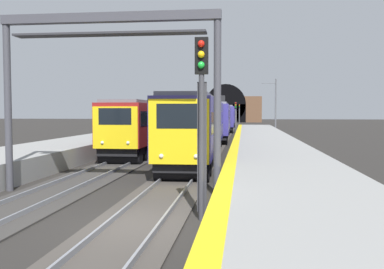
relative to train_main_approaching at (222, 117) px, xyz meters
name	(u,v)px	position (x,y,z in m)	size (l,w,h in m)	color
ground_plane	(136,226)	(-48.48, 0.00, -2.33)	(320.00, 320.00, 0.00)	#282623
platform_right	(304,211)	(-48.48, -4.57, -1.79)	(112.00, 4.79, 1.09)	gray
platform_right_edge_strip	(223,189)	(-48.48, -2.43, -1.24)	(112.00, 0.50, 0.01)	yellow
track_main_line	(136,225)	(-48.48, 0.00, -2.29)	(160.00, 2.65, 0.21)	#423D38
train_main_approaching	(222,117)	(0.00, 0.00, 0.00)	(84.13, 3.15, 4.97)	navy
train_adjacent_platform	(185,119)	(-6.64, 4.39, -0.08)	(59.05, 2.87, 3.89)	maroon
railway_signal_near	(202,111)	(-47.58, -1.75, 0.88)	(0.39, 0.38, 5.32)	#38383D
railway_signal_mid	(236,114)	(4.26, -1.75, 0.47)	(0.39, 0.38, 4.58)	#4C4C54
railway_signal_far	(239,111)	(55.41, -1.75, 0.78)	(0.39, 0.38, 5.13)	#4C4C54
overhead_signal_gantry	(109,58)	(-43.86, 2.19, 2.93)	(0.70, 8.62, 6.95)	#3F3F47
tunnel_portal	(226,109)	(64.04, 2.19, 1.39)	(3.03, 20.33, 11.38)	brown
catenary_mast_near	(275,106)	(1.21, -7.34, 1.62)	(0.22, 2.11, 7.69)	#595B60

